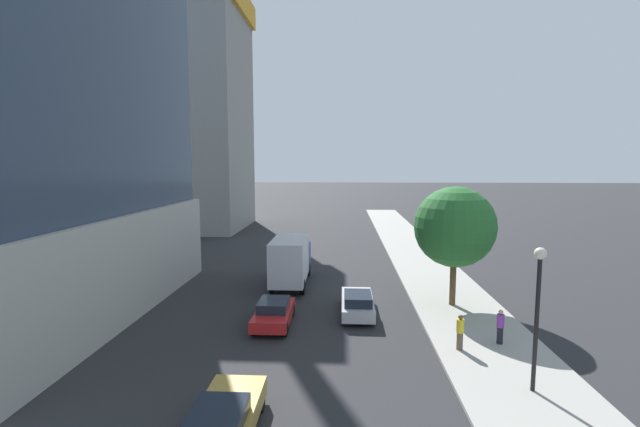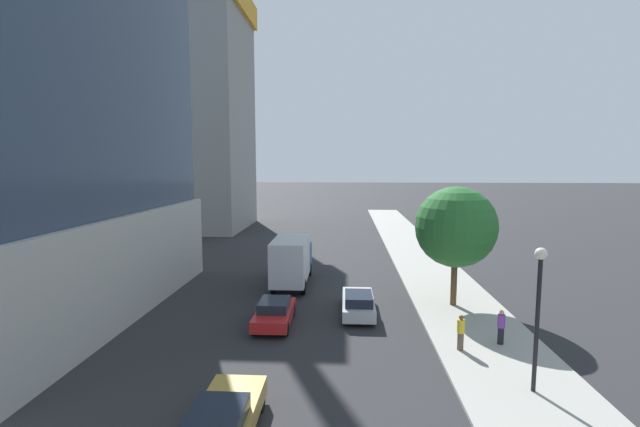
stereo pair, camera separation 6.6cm
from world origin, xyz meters
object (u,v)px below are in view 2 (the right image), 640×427
street_tree (456,227)px  street_lamp (539,297)px  car_gold (224,418)px  car_red (275,312)px  pedestrian_yellow_shirt (461,332)px  car_silver (358,303)px  construction_building (188,101)px  pedestrian_purple_shirt (501,327)px  box_truck (292,259)px

street_tree → street_lamp: bearing=-87.0°
street_tree → car_gold: 17.20m
street_tree → car_red: 11.53m
pedestrian_yellow_shirt → car_silver: bearing=133.2°
construction_building → car_red: bearing=-64.2°
pedestrian_purple_shirt → car_red: bearing=168.9°
car_gold → car_silver: size_ratio=0.91×
street_lamp → car_red: street_lamp is taller
construction_building → street_lamp: size_ratio=7.35×
street_tree → pedestrian_purple_shirt: 6.90m
car_gold → pedestrian_yellow_shirt: (8.94, 6.80, 0.25)m
street_tree → pedestrian_yellow_shirt: (-1.24, -6.43, -3.86)m
car_silver → box_truck: size_ratio=0.68×
construction_building → car_gold: construction_building is taller
pedestrian_purple_shirt → pedestrian_yellow_shirt: bearing=-159.5°
street_lamp → car_red: bearing=148.9°
street_tree → box_truck: 11.36m
construction_building → car_red: (16.74, -34.68, -15.93)m
car_gold → car_red: bearing=90.0°
street_lamp → car_red: 12.85m
street_tree → box_truck: street_tree is taller
pedestrian_purple_shirt → construction_building: bearing=127.0°
box_truck → pedestrian_purple_shirt: 14.72m
pedestrian_yellow_shirt → pedestrian_purple_shirt: bearing=20.5°
car_red → pedestrian_purple_shirt: (10.99, -2.16, 0.28)m
construction_building → pedestrian_yellow_shirt: (25.68, -37.61, -15.65)m
car_silver → pedestrian_purple_shirt: pedestrian_purple_shirt is taller
car_red → box_truck: bearing=90.0°
pedestrian_yellow_shirt → pedestrian_purple_shirt: size_ratio=1.00×
box_truck → pedestrian_purple_shirt: size_ratio=4.29×
construction_building → pedestrian_yellow_shirt: bearing=-55.7°
construction_building → pedestrian_yellow_shirt: size_ratio=24.37×
street_lamp → construction_building: bearing=123.7°
car_silver → pedestrian_purple_shirt: bearing=-31.5°
construction_building → car_gold: size_ratio=9.25×
street_tree → box_truck: bearing=158.1°
street_lamp → pedestrian_purple_shirt: (0.29, 4.28, -2.74)m
car_gold → box_truck: bearing=90.0°
construction_building → pedestrian_purple_shirt: size_ratio=24.40×
car_gold → box_truck: box_truck is taller
street_tree → box_truck: (-10.18, 4.08, -2.95)m
street_lamp → car_silver: 10.79m
box_truck → pedestrian_yellow_shirt: bearing=-49.6°
box_truck → street_lamp: bearing=-52.7°
car_gold → pedestrian_yellow_shirt: pedestrian_yellow_shirt is taller
car_red → pedestrian_yellow_shirt: bearing=-18.2°
street_lamp → car_silver: (-6.23, 8.27, -3.03)m
pedestrian_yellow_shirt → pedestrian_purple_shirt: (2.05, 0.77, -0.00)m
pedestrian_yellow_shirt → car_gold: bearing=-142.7°
box_truck → pedestrian_yellow_shirt: box_truck is taller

